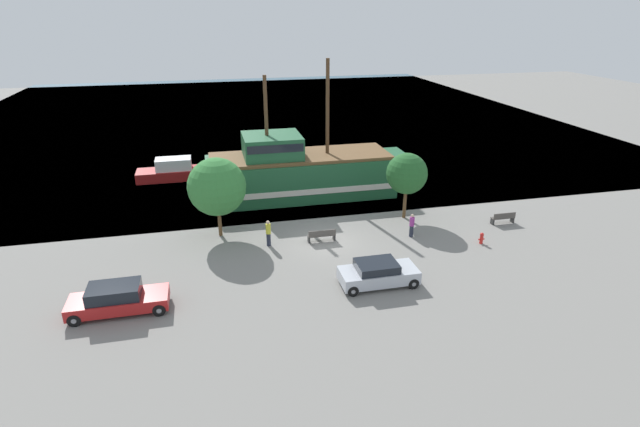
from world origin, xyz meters
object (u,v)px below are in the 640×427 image
(parked_car_curb_mid, at_px, (117,299))
(bench_promenade_east, at_px, (503,218))
(bench_promenade_west, at_px, (322,235))
(parked_car_curb_front, at_px, (378,273))
(pedestrian_walking_near, at_px, (412,225))
(fire_hydrant, at_px, (482,238))
(pirate_ship, at_px, (300,172))
(pedestrian_walking_far, at_px, (268,233))
(moored_boat_dockside, at_px, (179,171))

(parked_car_curb_mid, bearing_deg, bench_promenade_east, 12.62)
(bench_promenade_west, bearing_deg, bench_promenade_east, -0.16)
(parked_car_curb_front, xyz_separation_m, pedestrian_walking_near, (4.27, 5.46, 0.12))
(parked_car_curb_front, distance_m, fire_hydrant, 8.97)
(parked_car_curb_front, relative_size, bench_promenade_east, 2.53)
(parked_car_curb_mid, xyz_separation_m, fire_hydrant, (21.90, 3.02, -0.33))
(bench_promenade_west, relative_size, pedestrian_walking_near, 1.13)
(pirate_ship, distance_m, pedestrian_walking_near, 11.27)
(parked_car_curb_front, xyz_separation_m, fire_hydrant, (8.29, 3.41, -0.28))
(pedestrian_walking_far, bearing_deg, parked_car_curb_front, -50.06)
(parked_car_curb_mid, distance_m, pedestrian_walking_near, 18.58)
(parked_car_curb_front, height_order, pedestrian_walking_near, pedestrian_walking_near)
(bench_promenade_east, bearing_deg, pirate_ship, 145.00)
(pirate_ship, height_order, parked_car_curb_front, pirate_ship)
(moored_boat_dockside, xyz_separation_m, bench_promenade_east, (22.67, -15.74, -0.26))
(pedestrian_walking_near, bearing_deg, pedestrian_walking_far, 175.27)
(parked_car_curb_mid, bearing_deg, fire_hydrant, 7.85)
(moored_boat_dockside, xyz_separation_m, fire_hydrant, (19.49, -18.34, -0.29))
(bench_promenade_west, distance_m, pedestrian_walking_near, 6.07)
(parked_car_curb_mid, height_order, bench_promenade_west, parked_car_curb_mid)
(pedestrian_walking_near, bearing_deg, bench_promenade_east, 4.39)
(pirate_ship, relative_size, pedestrian_walking_near, 9.99)
(parked_car_curb_front, xyz_separation_m, bench_promenade_east, (11.48, 6.01, -0.26))
(bench_promenade_east, bearing_deg, bench_promenade_west, 179.84)
(pirate_ship, bearing_deg, parked_car_curb_mid, -129.57)
(fire_hydrant, distance_m, bench_promenade_east, 4.11)
(bench_promenade_west, bearing_deg, pirate_ship, 88.18)
(moored_boat_dockside, distance_m, parked_car_curb_front, 24.46)
(pirate_ship, xyz_separation_m, parked_car_curb_mid, (-12.14, -14.69, -1.25))
(bench_promenade_east, xyz_separation_m, pedestrian_walking_near, (-7.21, -0.55, 0.38))
(bench_promenade_west, relative_size, pedestrian_walking_far, 1.04)
(pedestrian_walking_near, relative_size, pedestrian_walking_far, 0.93)
(moored_boat_dockside, distance_m, bench_promenade_east, 27.60)
(parked_car_curb_mid, xyz_separation_m, bench_promenade_east, (25.09, 5.62, -0.30))
(moored_boat_dockside, xyz_separation_m, pedestrian_walking_near, (15.46, -16.29, 0.12))
(bench_promenade_east, bearing_deg, fire_hydrant, -140.78)
(parked_car_curb_front, bearing_deg, pedestrian_walking_far, 129.94)
(bench_promenade_west, bearing_deg, moored_boat_dockside, 121.00)
(parked_car_curb_front, bearing_deg, bench_promenade_east, 27.64)
(fire_hydrant, bearing_deg, pirate_ship, 129.92)
(fire_hydrant, bearing_deg, bench_promenade_east, 39.22)
(moored_boat_dockside, bearing_deg, parked_car_curb_mid, -96.46)
(parked_car_curb_mid, xyz_separation_m, bench_promenade_west, (11.85, 5.66, -0.29))
(moored_boat_dockside, bearing_deg, pedestrian_walking_far, -68.96)
(pirate_ship, bearing_deg, bench_promenade_west, -91.82)
(parked_car_curb_front, xyz_separation_m, pedestrian_walking_far, (-5.23, 6.24, 0.19))
(moored_boat_dockside, distance_m, pedestrian_walking_near, 22.46)
(pirate_ship, xyz_separation_m, fire_hydrant, (9.77, -11.67, -1.58))
(pirate_ship, xyz_separation_m, bench_promenade_east, (12.95, -9.07, -1.55))
(pedestrian_walking_far, bearing_deg, fire_hydrant, -11.83)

